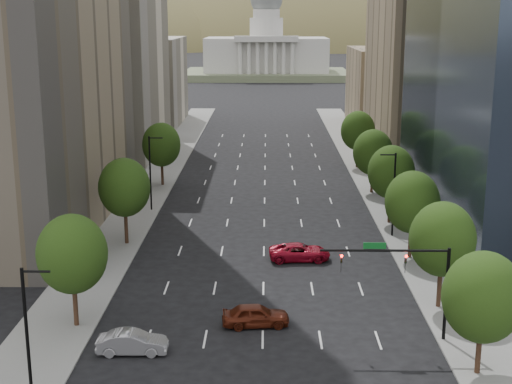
{
  "coord_description": "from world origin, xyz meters",
  "views": [
    {
      "loc": [
        0.23,
        -18.1,
        22.85
      ],
      "look_at": [
        -0.66,
        42.07,
        8.0
      ],
      "focal_mm": 50.74,
      "sensor_mm": 36.0,
      "label": 1
    }
  ],
  "objects_px": {
    "capitol": "(266,54)",
    "car_red_far": "(300,252)",
    "car_maroon": "(256,315)",
    "car_silver": "(132,342)",
    "traffic_signal": "(412,273)"
  },
  "relations": [
    {
      "from": "car_maroon",
      "to": "car_silver",
      "type": "distance_m",
      "value": 9.65
    },
    {
      "from": "car_silver",
      "to": "car_red_far",
      "type": "distance_m",
      "value": 23.26
    },
    {
      "from": "traffic_signal",
      "to": "capitol",
      "type": "xyz_separation_m",
      "value": [
        -10.53,
        219.71,
        3.4
      ]
    },
    {
      "from": "car_red_far",
      "to": "car_silver",
      "type": "bearing_deg",
      "value": 144.1
    },
    {
      "from": "traffic_signal",
      "to": "car_red_far",
      "type": "height_order",
      "value": "traffic_signal"
    },
    {
      "from": "traffic_signal",
      "to": "car_silver",
      "type": "xyz_separation_m",
      "value": [
        -19.53,
        -2.28,
        -4.37
      ]
    },
    {
      "from": "car_silver",
      "to": "car_red_far",
      "type": "xyz_separation_m",
      "value": [
        12.41,
        19.67,
        0.01
      ]
    },
    {
      "from": "traffic_signal",
      "to": "car_maroon",
      "type": "relative_size",
      "value": 1.81
    },
    {
      "from": "car_maroon",
      "to": "car_red_far",
      "type": "xyz_separation_m",
      "value": [
        3.95,
        15.03,
        -0.05
      ]
    },
    {
      "from": "car_silver",
      "to": "traffic_signal",
      "type": "bearing_deg",
      "value": -84.82
    },
    {
      "from": "car_maroon",
      "to": "capitol",
      "type": "bearing_deg",
      "value": -6.06
    },
    {
      "from": "capitol",
      "to": "car_red_far",
      "type": "bearing_deg",
      "value": -89.03
    },
    {
      "from": "traffic_signal",
      "to": "car_maroon",
      "type": "bearing_deg",
      "value": 167.97
    },
    {
      "from": "capitol",
      "to": "car_red_far",
      "type": "xyz_separation_m",
      "value": [
        3.41,
        -202.32,
        -7.77
      ]
    },
    {
      "from": "capitol",
      "to": "car_maroon",
      "type": "relative_size",
      "value": 11.91
    }
  ]
}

